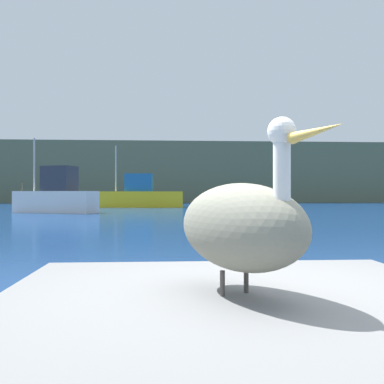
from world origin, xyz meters
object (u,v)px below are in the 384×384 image
(pelican, at_px, (241,225))
(fishing_boat_white, at_px, (57,196))
(mooring_buoy, at_px, (239,233))
(fishing_boat_yellow, at_px, (140,196))

(pelican, xyz_separation_m, fishing_boat_white, (-7.73, 28.00, 0.01))
(fishing_boat_white, xyz_separation_m, mooring_buoy, (9.07, -20.08, -0.78))
(fishing_boat_yellow, relative_size, mooring_buoy, 10.27)
(fishing_boat_yellow, xyz_separation_m, mooring_buoy, (4.00, -31.46, -0.70))
(pelican, xyz_separation_m, fishing_boat_yellow, (-2.66, 39.38, -0.06))
(fishing_boat_white, bearing_deg, pelican, 125.77)
(pelican, relative_size, fishing_boat_white, 0.22)
(pelican, relative_size, fishing_boat_yellow, 0.17)
(pelican, relative_size, mooring_buoy, 1.71)
(mooring_buoy, bearing_deg, pelican, -99.59)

